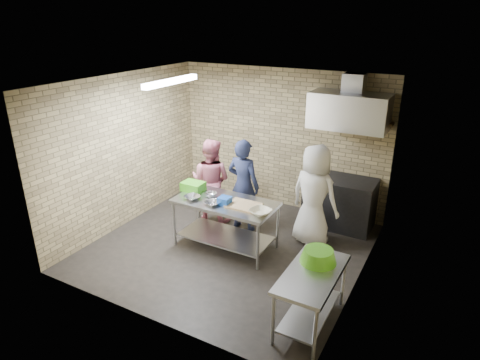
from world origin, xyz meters
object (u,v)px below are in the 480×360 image
prep_table (225,224)px  side_counter (311,298)px  green_crate (193,186)px  bottle_green (379,117)px  blue_tub (225,201)px  green_basin (318,256)px  stove (339,202)px  woman_pink (211,181)px  woman_white (314,196)px  man_navy (243,185)px  bottle_red (355,113)px

prep_table → side_counter: (1.87, -1.11, -0.04)m
green_crate → bottle_green: bearing=34.5°
blue_tub → green_basin: 1.95m
stove → woman_pink: 2.36m
side_counter → bottle_green: 3.41m
stove → green_crate: (-2.12, -1.52, 0.44)m
side_counter → woman_pink: woman_pink is taller
prep_table → woman_pink: bearing=135.6°
bottle_green → woman_white: 1.71m
man_navy → green_crate: bearing=44.0°
woman_pink → bottle_red: bearing=-158.5°
prep_table → woman_pink: woman_pink is taller
side_counter → bottle_green: (0.00, 2.99, 1.64)m
woman_white → prep_table: bearing=46.7°
side_counter → blue_tub: 2.14m
green_basin → woman_white: woman_white is taller
stove → blue_tub: (-1.37, -1.74, 0.43)m
prep_table → green_crate: (-0.70, 0.12, 0.48)m
man_navy → woman_white: (1.25, 0.12, 0.03)m
prep_table → woman_pink: size_ratio=1.04×
prep_table → woman_pink: 1.08m
man_navy → woman_white: bearing=-171.7°
woman_white → stove: bearing=-91.6°
prep_table → stove: 2.17m
green_basin → green_crate: bearing=159.0°
bottle_red → woman_white: bottle_red is taller
bottle_red → woman_pink: (-2.19, -1.17, -1.24)m
prep_table → bottle_red: 2.88m
stove → woman_white: size_ratio=0.70×
side_counter → green_basin: (-0.02, 0.25, 0.46)m
green_crate → woman_white: woman_white is taller
blue_tub → bottle_red: (1.42, 1.98, 1.15)m
stove → green_basin: (0.43, -2.50, 0.38)m
bottle_red → blue_tub: bearing=-125.5°
green_crate → bottle_red: size_ratio=2.03×
blue_tub → man_navy: size_ratio=0.11×
bottle_red → man_navy: bearing=-141.8°
side_counter → bottle_red: (-0.40, 2.99, 1.65)m
bottle_green → woman_pink: size_ratio=0.10×
side_counter → woman_white: size_ratio=0.70×
green_crate → woman_white: (1.90, 0.69, -0.04)m
green_crate → woman_pink: (-0.02, 0.59, -0.11)m
woman_pink → woman_white: size_ratio=0.92×
man_navy → woman_white: 1.25m
stove → bottle_red: size_ratio=6.67×
prep_table → stove: (1.42, 1.64, 0.04)m
side_counter → bottle_green: size_ratio=8.00×
green_crate → green_basin: 2.73m
side_counter → green_crate: (-2.57, 1.23, 0.52)m
prep_table → stove: bearing=49.2°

